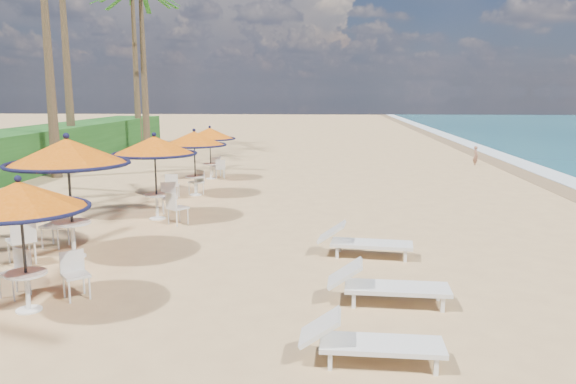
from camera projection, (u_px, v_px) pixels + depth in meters
name	position (u px, v px, depth m)	size (l,w,h in m)	color
ground	(334.00, 323.00, 8.48)	(160.00, 160.00, 0.00)	tan
station_0	(23.00, 208.00, 8.74)	(2.10, 2.10, 2.19)	black
station_1	(64.00, 163.00, 11.56)	(2.52, 2.52, 2.63)	black
station_2	(157.00, 153.00, 15.14)	(2.29, 2.29, 2.38)	black
station_3	(193.00, 145.00, 18.69)	(2.16, 2.16, 2.26)	black
station_4	(211.00, 138.00, 22.37)	(2.05, 2.13, 2.14)	black
lounger_near	(367.00, 340.00, 7.18)	(1.87, 0.64, 0.66)	silver
lounger_mid	(384.00, 284.00, 9.21)	(2.02, 0.72, 0.71)	silver
lounger_far	(362.00, 241.00, 11.89)	(2.05, 0.86, 0.71)	silver
palm_6	(141.00, 0.00, 30.70)	(5.00, 5.00, 9.19)	brown
person	(476.00, 155.00, 26.65)	(0.36, 0.23, 0.98)	#93624A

